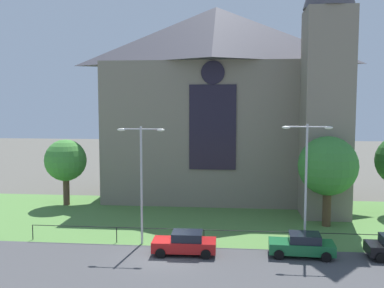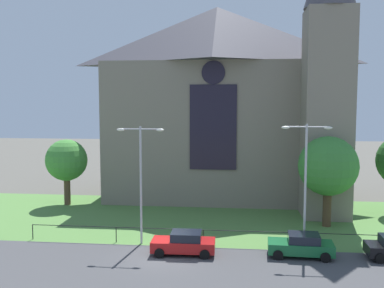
% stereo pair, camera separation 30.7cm
% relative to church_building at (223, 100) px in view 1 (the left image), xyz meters
% --- Properties ---
extents(ground, '(160.00, 160.00, 0.00)m').
position_rel_church_building_xyz_m(ground, '(-3.08, -9.11, -10.27)').
color(ground, '#56544C').
extents(road_asphalt, '(120.00, 8.00, 0.01)m').
position_rel_church_building_xyz_m(road_asphalt, '(-3.08, -21.11, -10.27)').
color(road_asphalt, '#424244').
rests_on(road_asphalt, ground).
extents(grass_verge, '(120.00, 20.00, 0.01)m').
position_rel_church_building_xyz_m(grass_verge, '(-3.08, -11.11, -10.27)').
color(grass_verge, '#517F3D').
rests_on(grass_verge, ground).
extents(church_building, '(23.20, 16.20, 26.00)m').
position_rel_church_building_xyz_m(church_building, '(0.00, 0.00, 0.00)').
color(church_building, gray).
rests_on(church_building, ground).
extents(iron_railing, '(25.25, 0.07, 1.13)m').
position_rel_church_building_xyz_m(iron_railing, '(-0.77, -16.61, -9.32)').
color(iron_railing, black).
rests_on(iron_railing, ground).
extents(tree_right_near, '(4.79, 4.79, 7.36)m').
position_rel_church_building_xyz_m(tree_right_near, '(8.82, -10.74, -5.36)').
color(tree_right_near, '#4C3823').
rests_on(tree_right_near, ground).
extents(tree_left_far, '(4.06, 4.06, 6.45)m').
position_rel_church_building_xyz_m(tree_left_far, '(-15.11, -5.56, -5.90)').
color(tree_left_far, brown).
rests_on(tree_left_far, ground).
extents(streetlamp_near, '(3.37, 0.26, 8.39)m').
position_rel_church_building_xyz_m(streetlamp_near, '(-5.19, -16.71, -4.95)').
color(streetlamp_near, '#B2B2B7').
rests_on(streetlamp_near, ground).
extents(streetlamp_far, '(3.37, 0.26, 8.62)m').
position_rel_church_building_xyz_m(streetlamp_far, '(6.18, -16.71, -4.83)').
color(streetlamp_far, '#B2B2B7').
rests_on(streetlamp_far, ground).
extents(parked_car_red, '(4.24, 2.11, 1.51)m').
position_rel_church_building_xyz_m(parked_car_red, '(-1.89, -18.58, -9.53)').
color(parked_car_red, '#B21919').
rests_on(parked_car_red, ground).
extents(parked_car_green, '(4.27, 2.17, 1.51)m').
position_rel_church_building_xyz_m(parked_car_green, '(5.79, -18.22, -9.53)').
color(parked_car_green, '#196033').
rests_on(parked_car_green, ground).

